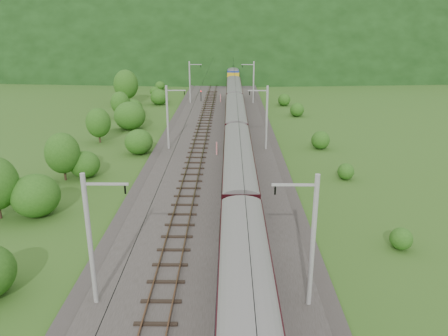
{
  "coord_description": "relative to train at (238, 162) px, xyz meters",
  "views": [
    {
      "loc": [
        1.55,
        -21.55,
        16.01
      ],
      "look_at": [
        1.06,
        17.59,
        2.6
      ],
      "focal_mm": 35.0,
      "sensor_mm": 36.0,
      "label": 1
    }
  ],
  "objects": [
    {
      "name": "track_left",
      "position": [
        -4.8,
        -6.97,
        -3.04
      ],
      "size": [
        2.4,
        220.0,
        0.27
      ],
      "color": "#533623",
      "rests_on": "railbed"
    },
    {
      "name": "overhead_wires",
      "position": [
        -2.4,
        -6.97,
        3.69
      ],
      "size": [
        4.83,
        198.0,
        0.03
      ],
      "color": "black",
      "rests_on": "ground"
    },
    {
      "name": "mountain_main",
      "position": [
        -2.4,
        243.03,
        -3.41
      ],
      "size": [
        504.0,
        360.0,
        244.0
      ],
      "primitive_type": "ellipsoid",
      "color": "black",
      "rests_on": "ground"
    },
    {
      "name": "mountain_ridge",
      "position": [
        -122.4,
        283.03,
        -3.41
      ],
      "size": [
        336.0,
        280.0,
        132.0
      ],
      "primitive_type": "ellipsoid",
      "color": "black",
      "rests_on": "ground"
    },
    {
      "name": "track_right",
      "position": [
        0.0,
        -6.97,
        -3.04
      ],
      "size": [
        2.4,
        220.0,
        0.27
      ],
      "color": "#533623",
      "rests_on": "railbed"
    },
    {
      "name": "vegetation_right",
      "position": [
        9.44,
        -15.19,
        -2.24
      ],
      "size": [
        6.31,
        105.28,
        2.75
      ],
      "color": "#245215",
      "rests_on": "ground"
    },
    {
      "name": "hazard_post_near",
      "position": [
        -2.63,
        48.17,
        -2.34
      ],
      "size": [
        0.17,
        0.17,
        1.55
      ],
      "primitive_type": "cylinder",
      "color": "red",
      "rests_on": "railbed"
    },
    {
      "name": "catenary_left",
      "position": [
        -8.52,
        15.03,
        1.09
      ],
      "size": [
        2.54,
        192.28,
        8.0
      ],
      "color": "gray",
      "rests_on": "railbed"
    },
    {
      "name": "vegetation_left",
      "position": [
        -17.36,
        -2.01,
        -0.94
      ],
      "size": [
        13.01,
        149.16,
        6.77
      ],
      "color": "#245215",
      "rests_on": "ground"
    },
    {
      "name": "train",
      "position": [
        0.0,
        0.0,
        0.0
      ],
      "size": [
        2.87,
        159.4,
        4.98
      ],
      "color": "black",
      "rests_on": "ground"
    },
    {
      "name": "railbed",
      "position": [
        -2.4,
        -6.97,
        -3.26
      ],
      "size": [
        14.0,
        220.0,
        0.3
      ],
      "primitive_type": "cube",
      "color": "#38332D",
      "rests_on": "ground"
    },
    {
      "name": "ground",
      "position": [
        -2.4,
        -16.97,
        -3.41
      ],
      "size": [
        600.0,
        600.0,
        0.0
      ],
      "primitive_type": "plane",
      "color": "#36581B",
      "rests_on": "ground"
    },
    {
      "name": "catenary_right",
      "position": [
        3.72,
        15.03,
        1.09
      ],
      "size": [
        2.54,
        192.28,
        8.0
      ],
      "color": "gray",
      "rests_on": "railbed"
    },
    {
      "name": "signal",
      "position": [
        -6.59,
        49.02,
        -1.9
      ],
      "size": [
        0.23,
        0.23,
        2.07
      ],
      "color": "black",
      "rests_on": "railbed"
    },
    {
      "name": "hazard_post_far",
      "position": [
        -2.38,
        12.34,
        -2.32
      ],
      "size": [
        0.17,
        0.17,
        1.59
      ],
      "primitive_type": "cylinder",
      "color": "red",
      "rests_on": "railbed"
    }
  ]
}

